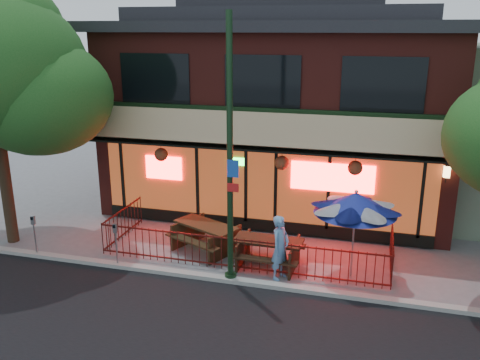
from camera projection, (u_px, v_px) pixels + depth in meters
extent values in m
plane|color=gray|center=(235.00, 273.00, 14.18)|extent=(80.00, 80.00, 0.00)
cube|color=#999993|center=(230.00, 280.00, 13.70)|extent=(80.00, 0.25, 0.12)
cube|color=maroon|center=(285.00, 116.00, 19.90)|extent=(12.00, 8.00, 6.50)
cube|color=#59230F|center=(261.00, 185.00, 16.64)|extent=(11.00, 0.06, 2.60)
cube|color=#FF0C0C|center=(332.00, 177.00, 15.86)|extent=(2.60, 0.04, 0.90)
cube|color=#FF0C0C|center=(164.00, 168.00, 17.33)|extent=(1.30, 0.04, 0.80)
cube|color=tan|center=(258.00, 130.00, 15.65)|extent=(12.20, 1.33, 1.26)
cube|color=black|center=(155.00, 78.00, 16.59)|extent=(2.40, 0.06, 1.60)
cube|color=black|center=(262.00, 81.00, 15.68)|extent=(2.40, 0.06, 1.60)
cube|color=black|center=(383.00, 85.00, 14.77)|extent=(2.40, 0.06, 1.60)
cube|color=black|center=(260.00, 225.00, 17.02)|extent=(11.00, 0.12, 0.40)
cube|color=#FFC672|center=(447.00, 172.00, 14.82)|extent=(0.18, 0.18, 0.32)
cube|color=#48120F|center=(237.00, 239.00, 14.09)|extent=(8.40, 0.04, 0.04)
cube|color=#48120F|center=(237.00, 266.00, 14.33)|extent=(8.40, 0.04, 0.04)
cube|color=#48120F|center=(122.00, 210.00, 16.36)|extent=(0.04, 2.60, 0.04)
cube|color=#48120F|center=(393.00, 237.00, 14.23)|extent=(0.04, 2.60, 0.04)
cylinder|color=#48120F|center=(237.00, 254.00, 14.22)|extent=(0.02, 0.02, 1.00)
cylinder|color=black|center=(230.00, 155.00, 12.81)|extent=(0.16, 0.16, 7.00)
cylinder|color=black|center=(231.00, 277.00, 13.79)|extent=(0.32, 0.32, 0.20)
cube|color=#194CB2|center=(233.00, 169.00, 12.72)|extent=(0.30, 0.02, 0.45)
cube|color=red|center=(233.00, 188.00, 12.87)|extent=(0.30, 0.02, 0.22)
cylinder|color=#362A1B|center=(3.00, 164.00, 15.62)|extent=(0.36, 0.36, 5.12)
ellipsoid|color=#1A4F1A|center=(0.00, 29.00, 14.78)|extent=(3.64, 3.64, 2.98)
cube|color=#3A2815|center=(188.00, 231.00, 16.04)|extent=(0.66, 1.35, 0.83)
cube|color=#3A2815|center=(225.00, 244.00, 15.08)|extent=(0.66, 1.35, 0.83)
cube|color=#3A2815|center=(206.00, 225.00, 15.44)|extent=(2.18, 1.60, 0.07)
cube|color=#3A2815|center=(192.00, 242.00, 15.09)|extent=(1.96, 1.12, 0.06)
cube|color=#3A2815|center=(220.00, 229.00, 15.99)|extent=(1.96, 1.12, 0.06)
cube|color=black|center=(243.00, 250.00, 14.72)|extent=(0.10, 1.40, 0.80)
cube|color=black|center=(294.00, 257.00, 14.30)|extent=(0.10, 1.40, 0.80)
cube|color=black|center=(268.00, 240.00, 14.40)|extent=(1.97, 0.86, 0.06)
cube|color=black|center=(263.00, 260.00, 13.95)|extent=(1.95, 0.36, 0.05)
cube|color=black|center=(273.00, 243.00, 15.03)|extent=(1.95, 0.36, 0.05)
cylinder|color=gray|center=(353.00, 238.00, 13.71)|extent=(0.05, 0.05, 2.30)
cone|color=navy|center=(356.00, 203.00, 13.42)|extent=(2.19, 2.19, 0.57)
sphere|color=gray|center=(356.00, 192.00, 13.33)|extent=(0.10, 0.10, 0.10)
imported|color=#6293C4|center=(280.00, 247.00, 13.70)|extent=(0.63, 0.77, 1.80)
cylinder|color=gray|center=(117.00, 249.00, 14.43)|extent=(0.05, 0.05, 1.08)
cube|color=gray|center=(115.00, 228.00, 14.24)|extent=(0.14, 0.13, 0.28)
cube|color=black|center=(114.00, 227.00, 14.18)|extent=(0.08, 0.03, 0.10)
cylinder|color=gray|center=(35.00, 240.00, 15.12)|extent=(0.05, 0.05, 1.05)
cube|color=gray|center=(33.00, 220.00, 14.93)|extent=(0.14, 0.12, 0.27)
cube|color=black|center=(32.00, 219.00, 14.87)|extent=(0.07, 0.03, 0.10)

